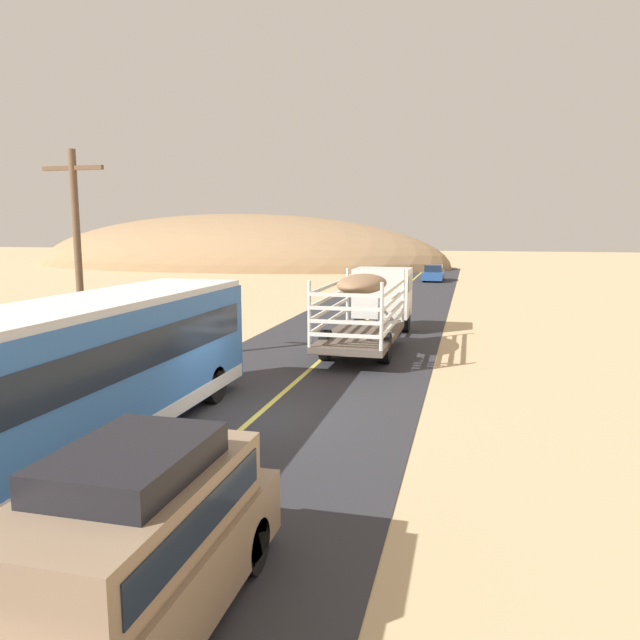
% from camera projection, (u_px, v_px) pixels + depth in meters
% --- Properties ---
extents(ground_plane, '(240.00, 240.00, 0.00)m').
position_uv_depth(ground_plane, '(256.00, 417.00, 15.08)').
color(ground_plane, tan).
extents(road_surface, '(8.00, 120.00, 0.02)m').
position_uv_depth(road_surface, '(256.00, 417.00, 15.08)').
color(road_surface, '#2D2D33').
rests_on(road_surface, ground).
extents(road_centre_line, '(0.16, 117.60, 0.00)m').
position_uv_depth(road_centre_line, '(256.00, 417.00, 15.08)').
color(road_centre_line, '#D8CC4C').
rests_on(road_centre_line, road_surface).
extents(suv_near, '(1.90, 4.62, 2.29)m').
position_uv_depth(suv_near, '(137.00, 542.00, 6.86)').
color(suv_near, '#8C7259').
rests_on(suv_near, road_surface).
extents(livestock_truck, '(2.53, 9.70, 3.02)m').
position_uv_depth(livestock_truck, '(375.00, 298.00, 25.44)').
color(livestock_truck, silver).
rests_on(livestock_truck, road_surface).
extents(bus, '(2.54, 10.00, 3.21)m').
position_uv_depth(bus, '(106.00, 364.00, 13.23)').
color(bus, '#3872C6').
rests_on(bus, road_surface).
extents(car_far, '(1.80, 4.40, 1.46)m').
position_uv_depth(car_far, '(433.00, 273.00, 54.56)').
color(car_far, '#264C8C').
rests_on(car_far, road_surface).
extents(power_pole_near, '(2.20, 0.24, 7.26)m').
position_uv_depth(power_pole_near, '(78.00, 253.00, 19.87)').
color(power_pole_near, brown).
rests_on(power_pole_near, ground).
extents(distant_hill, '(54.13, 25.06, 13.20)m').
position_uv_depth(distant_hill, '(235.00, 266.00, 76.40)').
color(distant_hill, '#957553').
rests_on(distant_hill, ground).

